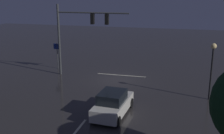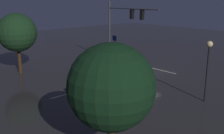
{
  "view_description": "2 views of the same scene",
  "coord_description": "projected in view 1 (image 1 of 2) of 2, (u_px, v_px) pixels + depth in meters",
  "views": [
    {
      "loc": [
        -6.06,
        24.98,
        8.24
      ],
      "look_at": [
        -0.58,
        4.25,
        2.44
      ],
      "focal_mm": 45.18,
      "sensor_mm": 36.0,
      "label": 1
    },
    {
      "loc": [
        -17.0,
        20.4,
        7.38
      ],
      "look_at": [
        -1.07,
        5.75,
        1.74
      ],
      "focal_mm": 42.71,
      "sensor_mm": 36.0,
      "label": 2
    }
  ],
  "objects": [
    {
      "name": "lane_dash_far",
      "position": [
        106.0,
        94.0,
        23.22
      ],
      "size": [
        0.16,
        2.2,
        0.01
      ],
      "primitive_type": "cube",
      "rotation": [
        0.0,
        0.0,
        1.57
      ],
      "color": "beige",
      "rests_on": "ground_plane"
    },
    {
      "name": "route_sign",
      "position": [
        57.0,
        50.0,
        30.46
      ],
      "size": [
        0.89,
        0.27,
        2.8
      ],
      "color": "#383A3D",
      "rests_on": "ground_plane"
    },
    {
      "name": "traffic_signal_assembly",
      "position": [
        80.0,
        28.0,
        27.08
      ],
      "size": [
        7.16,
        0.47,
        7.04
      ],
      "color": "#383A3D",
      "rests_on": "ground_plane"
    },
    {
      "name": "stop_bar",
      "position": [
        121.0,
        75.0,
        28.49
      ],
      "size": [
        5.0,
        0.16,
        0.01
      ],
      "primitive_type": "cube",
      "color": "beige",
      "rests_on": "ground_plane"
    },
    {
      "name": "ground_plane",
      "position": [
        117.0,
        80.0,
        26.96
      ],
      "size": [
        80.0,
        80.0,
        0.0
      ],
      "primitive_type": "plane",
      "color": "#2D2B2B"
    },
    {
      "name": "street_lamp_left_kerb",
      "position": [
        212.0,
        60.0,
        21.32
      ],
      "size": [
        0.44,
        0.44,
        4.48
      ],
      "color": "black",
      "rests_on": "ground_plane"
    },
    {
      "name": "car_approaching",
      "position": [
        113.0,
        104.0,
        19.22
      ],
      "size": [
        2.14,
        4.46,
        1.7
      ],
      "color": "silver",
      "rests_on": "ground_plane"
    },
    {
      "name": "lane_dash_mid",
      "position": [
        80.0,
        127.0,
        17.62
      ],
      "size": [
        0.16,
        2.2,
        0.01
      ],
      "primitive_type": "cube",
      "rotation": [
        0.0,
        0.0,
        1.57
      ],
      "color": "beige",
      "rests_on": "ground_plane"
    }
  ]
}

